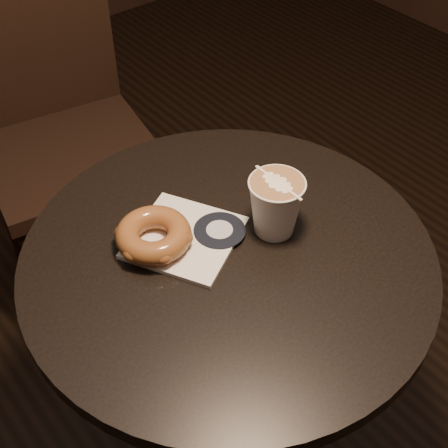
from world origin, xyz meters
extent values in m
cylinder|color=black|center=(0.00, 0.00, 0.73)|extent=(0.70, 0.70, 0.03)
cylinder|color=black|center=(0.00, 0.00, 0.37)|extent=(0.07, 0.07, 0.70)
cube|color=black|center=(0.05, 0.73, 0.49)|extent=(0.50, 0.50, 0.04)
cube|color=black|center=(0.08, 0.92, 0.80)|extent=(0.43, 0.12, 0.59)
cylinder|color=black|center=(-0.16, 0.58, 0.24)|extent=(0.04, 0.04, 0.49)
cylinder|color=black|center=(0.20, 0.51, 0.24)|extent=(0.04, 0.04, 0.49)
cylinder|color=black|center=(-0.10, 0.94, 0.24)|extent=(0.04, 0.04, 0.49)
cylinder|color=black|center=(0.26, 0.88, 0.24)|extent=(0.04, 0.04, 0.49)
cube|color=white|center=(-0.04, 0.07, 0.75)|extent=(0.23, 0.23, 0.01)
torus|color=brown|center=(-0.09, 0.09, 0.78)|extent=(0.13, 0.13, 0.04)
camera|label=1|loc=(-0.45, -0.55, 1.52)|focal=50.00mm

